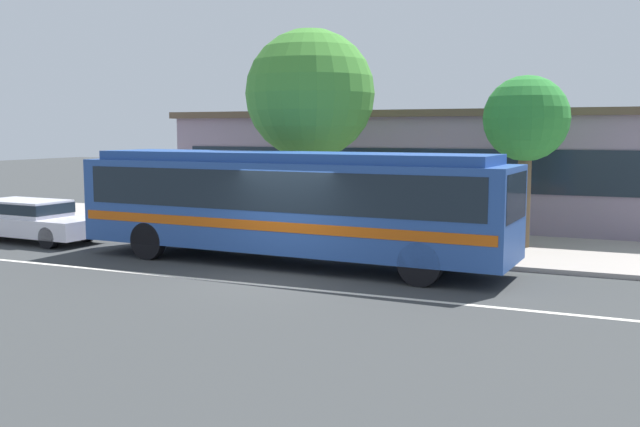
# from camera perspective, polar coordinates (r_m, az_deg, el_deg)

# --- Properties ---
(ground_plane) EXTENTS (120.00, 120.00, 0.00)m
(ground_plane) POSITION_cam_1_polar(r_m,az_deg,el_deg) (16.97, -3.48, -5.12)
(ground_plane) COLOR #363839
(sidewalk_slab) EXTENTS (60.00, 8.00, 0.12)m
(sidewalk_slab) POSITION_cam_1_polar(r_m,az_deg,el_deg) (23.41, 4.47, -1.75)
(sidewalk_slab) COLOR #A39992
(sidewalk_slab) RESTS_ON ground_plane
(lane_stripe_center) EXTENTS (56.00, 0.16, 0.01)m
(lane_stripe_center) POSITION_cam_1_polar(r_m,az_deg,el_deg) (16.28, -4.77, -5.62)
(lane_stripe_center) COLOR silver
(lane_stripe_center) RESTS_ON ground_plane
(transit_bus) EXTENTS (11.64, 2.95, 2.89)m
(transit_bus) POSITION_cam_1_polar(r_m,az_deg,el_deg) (18.50, -2.51, 1.12)
(transit_bus) COLOR #294D97
(transit_bus) RESTS_ON ground_plane
(sedan_behind_bus) EXTENTS (4.84, 2.00, 1.29)m
(sedan_behind_bus) POSITION_cam_1_polar(r_m,az_deg,el_deg) (24.21, -22.02, -0.35)
(sedan_behind_bus) COLOR silver
(sedan_behind_bus) RESTS_ON ground_plane
(pedestrian_waiting_near_sign) EXTENTS (0.48, 0.48, 1.67)m
(pedestrian_waiting_near_sign) POSITION_cam_1_polar(r_m,az_deg,el_deg) (20.75, 8.06, 0.03)
(pedestrian_waiting_near_sign) COLOR navy
(pedestrian_waiting_near_sign) RESTS_ON sidewalk_slab
(pedestrian_walking_along_curb) EXTENTS (0.46, 0.46, 1.67)m
(pedestrian_walking_along_curb) POSITION_cam_1_polar(r_m,az_deg,el_deg) (19.52, 8.41, -0.38)
(pedestrian_walking_along_curb) COLOR #6D5F54
(pedestrian_walking_along_curb) RESTS_ON sidewalk_slab
(bus_stop_sign) EXTENTS (0.12, 0.44, 2.32)m
(bus_stop_sign) POSITION_cam_1_polar(r_m,az_deg,el_deg) (19.02, 8.38, 1.01)
(bus_stop_sign) COLOR gray
(bus_stop_sign) RESTS_ON sidewalk_slab
(street_tree_near_stop) EXTENTS (3.89, 3.89, 6.36)m
(street_tree_near_stop) POSITION_cam_1_polar(r_m,az_deg,el_deg) (21.99, -0.78, 9.36)
(street_tree_near_stop) COLOR brown
(street_tree_near_stop) RESTS_ON sidewalk_slab
(street_tree_mid_block) EXTENTS (2.41, 2.41, 4.86)m
(street_tree_mid_block) POSITION_cam_1_polar(r_m,az_deg,el_deg) (21.25, 15.97, 7.06)
(street_tree_mid_block) COLOR brown
(street_tree_mid_block) RESTS_ON sidewalk_slab
(station_building) EXTENTS (18.33, 9.18, 4.14)m
(station_building) POSITION_cam_1_polar(r_m,az_deg,el_deg) (28.85, 8.86, 3.78)
(station_building) COLOR gray
(station_building) RESTS_ON ground_plane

